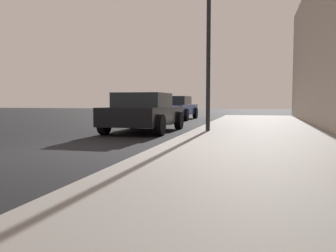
# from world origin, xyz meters

# --- Properties ---
(ground_plane) EXTENTS (80.00, 80.00, 0.00)m
(ground_plane) POSITION_xyz_m (0.00, 0.00, 0.00)
(ground_plane) COLOR black
(sidewalk) EXTENTS (4.00, 32.00, 0.15)m
(sidewalk) POSITION_xyz_m (4.00, 0.00, 0.07)
(sidewalk) COLOR gray
(sidewalk) RESTS_ON ground_plane
(street_lamp) EXTENTS (0.36, 0.36, 4.77)m
(street_lamp) POSITION_xyz_m (2.48, 4.16, 3.37)
(street_lamp) COLOR black
(street_lamp) RESTS_ON sidewalk
(car_black) EXTENTS (1.95, 4.04, 1.27)m
(car_black) POSITION_xyz_m (0.28, 5.00, 0.64)
(car_black) COLOR black
(car_black) RESTS_ON ground_plane
(car_blue) EXTENTS (1.95, 4.41, 1.27)m
(car_blue) POSITION_xyz_m (-0.50, 12.86, 0.65)
(car_blue) COLOR #233899
(car_blue) RESTS_ON ground_plane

